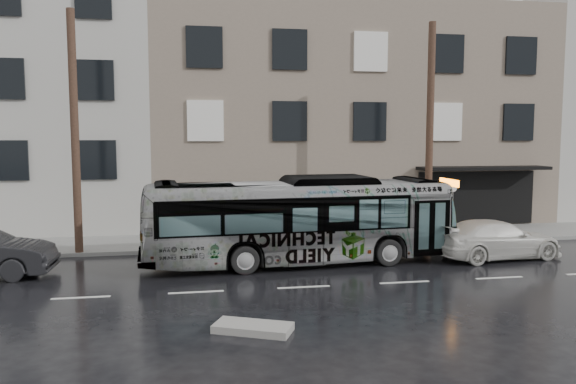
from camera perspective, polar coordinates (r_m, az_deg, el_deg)
The scene contains 9 objects.
ground at distance 19.49m, azimuth 0.12°, elevation -7.72°, with size 120.00×120.00×0.00m, color black.
sidewalk at distance 24.21m, azimuth -1.91°, elevation -4.89°, with size 90.00×3.60×0.15m, color gray.
building_taupe at distance 32.46m, azimuth 4.94°, elevation 7.42°, with size 20.00×12.00×11.00m, color gray.
utility_pole_front at distance 24.06m, azimuth 14.20°, elevation 5.83°, with size 0.30×0.30×9.00m, color #4C3226.
utility_pole_rear at distance 22.36m, azimuth -20.84°, elevation 5.65°, with size 0.30×0.30×9.00m, color #4C3226.
sign_post at distance 24.74m, azimuth 16.34°, elevation -1.90°, with size 0.06×0.06×2.40m, color slate.
bus at distance 19.93m, azimuth 1.14°, elevation -2.89°, with size 2.60×11.12×3.10m, color #B2B2B2.
white_sedan at distance 22.25m, azimuth 20.39°, elevation -4.52°, with size 2.00×4.92×1.43m, color beige.
slush_pile at distance 13.44m, azimuth -3.58°, elevation -13.60°, with size 1.80×0.80×0.18m, color #A7A49F.
Camera 1 is at (-3.32, -18.67, 4.54)m, focal length 35.00 mm.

